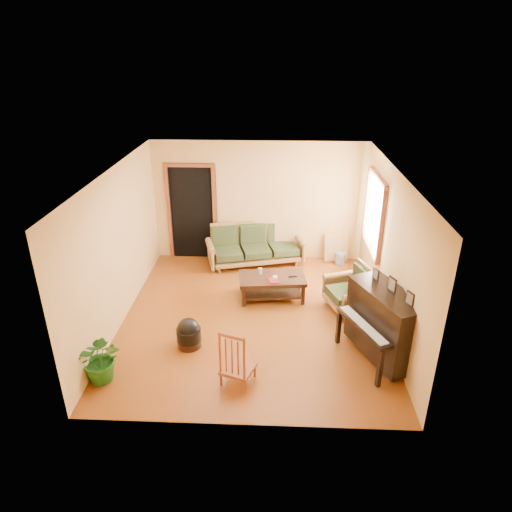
{
  "coord_description": "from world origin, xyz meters",
  "views": [
    {
      "loc": [
        0.36,
        -6.81,
        4.38
      ],
      "look_at": [
        0.05,
        0.2,
        1.1
      ],
      "focal_mm": 32.0,
      "sensor_mm": 36.0,
      "label": 1
    }
  ],
  "objects_px": {
    "sofa": "(256,245)",
    "red_chair": "(238,355)",
    "potted_plant": "(101,358)",
    "footstool": "(189,336)",
    "ceramic_crock": "(340,259)",
    "coffee_table": "(272,287)",
    "piano": "(384,325)",
    "armchair": "(349,289)"
  },
  "relations": [
    {
      "from": "piano",
      "to": "ceramic_crock",
      "type": "bearing_deg",
      "value": 70.17
    },
    {
      "from": "coffee_table",
      "to": "potted_plant",
      "type": "height_order",
      "value": "potted_plant"
    },
    {
      "from": "piano",
      "to": "red_chair",
      "type": "distance_m",
      "value": 2.24
    },
    {
      "from": "sofa",
      "to": "piano",
      "type": "distance_m",
      "value": 3.79
    },
    {
      "from": "sofa",
      "to": "potted_plant",
      "type": "bearing_deg",
      "value": -131.84
    },
    {
      "from": "coffee_table",
      "to": "armchair",
      "type": "bearing_deg",
      "value": -14.1
    },
    {
      "from": "armchair",
      "to": "piano",
      "type": "distance_m",
      "value": 1.42
    },
    {
      "from": "ceramic_crock",
      "to": "potted_plant",
      "type": "xyz_separation_m",
      "value": [
        -3.84,
        -3.95,
        0.24
      ]
    },
    {
      "from": "coffee_table",
      "to": "armchair",
      "type": "distance_m",
      "value": 1.42
    },
    {
      "from": "piano",
      "to": "armchair",
      "type": "bearing_deg",
      "value": 79.45
    },
    {
      "from": "piano",
      "to": "footstool",
      "type": "distance_m",
      "value": 3.01
    },
    {
      "from": "piano",
      "to": "red_chair",
      "type": "height_order",
      "value": "piano"
    },
    {
      "from": "ceramic_crock",
      "to": "potted_plant",
      "type": "relative_size",
      "value": 0.34
    },
    {
      "from": "armchair",
      "to": "piano",
      "type": "bearing_deg",
      "value": -96.2
    },
    {
      "from": "red_chair",
      "to": "potted_plant",
      "type": "bearing_deg",
      "value": -157.96
    },
    {
      "from": "footstool",
      "to": "potted_plant",
      "type": "bearing_deg",
      "value": -142.03
    },
    {
      "from": "sofa",
      "to": "red_chair",
      "type": "height_order",
      "value": "red_chair"
    },
    {
      "from": "ceramic_crock",
      "to": "armchair",
      "type": "bearing_deg",
      "value": -93.1
    },
    {
      "from": "coffee_table",
      "to": "footstool",
      "type": "relative_size",
      "value": 3.14
    },
    {
      "from": "sofa",
      "to": "red_chair",
      "type": "xyz_separation_m",
      "value": [
        -0.07,
        -3.84,
        0.01
      ]
    },
    {
      "from": "armchair",
      "to": "footstool",
      "type": "xyz_separation_m",
      "value": [
        -2.66,
        -1.24,
        -0.23
      ]
    },
    {
      "from": "piano",
      "to": "ceramic_crock",
      "type": "relative_size",
      "value": 5.1
    },
    {
      "from": "footstool",
      "to": "ceramic_crock",
      "type": "xyz_separation_m",
      "value": [
        2.76,
        3.11,
        -0.06
      ]
    },
    {
      "from": "footstool",
      "to": "potted_plant",
      "type": "relative_size",
      "value": 0.53
    },
    {
      "from": "sofa",
      "to": "coffee_table",
      "type": "xyz_separation_m",
      "value": [
        0.37,
        -1.46,
        -0.21
      ]
    },
    {
      "from": "armchair",
      "to": "red_chair",
      "type": "xyz_separation_m",
      "value": [
        -1.81,
        -2.03,
        0.04
      ]
    },
    {
      "from": "coffee_table",
      "to": "potted_plant",
      "type": "relative_size",
      "value": 1.66
    },
    {
      "from": "red_chair",
      "to": "coffee_table",
      "type": "bearing_deg",
      "value": 99.97
    },
    {
      "from": "piano",
      "to": "potted_plant",
      "type": "distance_m",
      "value": 4.12
    },
    {
      "from": "armchair",
      "to": "footstool",
      "type": "relative_size",
      "value": 2.12
    },
    {
      "from": "sofa",
      "to": "footstool",
      "type": "distance_m",
      "value": 3.19
    },
    {
      "from": "armchair",
      "to": "footstool",
      "type": "bearing_deg",
      "value": -174.34
    },
    {
      "from": "red_chair",
      "to": "armchair",
      "type": "bearing_deg",
      "value": 68.89
    },
    {
      "from": "ceramic_crock",
      "to": "potted_plant",
      "type": "bearing_deg",
      "value": -134.16
    },
    {
      "from": "piano",
      "to": "potted_plant",
      "type": "height_order",
      "value": "piano"
    },
    {
      "from": "footstool",
      "to": "red_chair",
      "type": "distance_m",
      "value": 1.19
    },
    {
      "from": "footstool",
      "to": "potted_plant",
      "type": "height_order",
      "value": "potted_plant"
    },
    {
      "from": "armchair",
      "to": "ceramic_crock",
      "type": "bearing_deg",
      "value": 67.53
    },
    {
      "from": "piano",
      "to": "ceramic_crock",
      "type": "distance_m",
      "value": 3.28
    },
    {
      "from": "armchair",
      "to": "potted_plant",
      "type": "xyz_separation_m",
      "value": [
        -3.74,
        -2.08,
        -0.05
      ]
    },
    {
      "from": "footstool",
      "to": "ceramic_crock",
      "type": "relative_size",
      "value": 1.54
    },
    {
      "from": "piano",
      "to": "footstool",
      "type": "bearing_deg",
      "value": 153.69
    }
  ]
}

